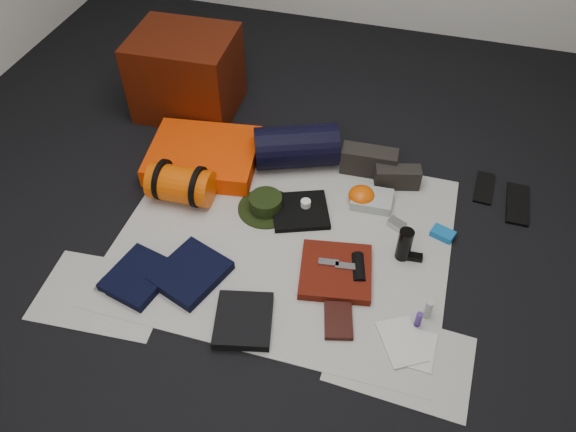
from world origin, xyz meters
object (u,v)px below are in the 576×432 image
(compact_camera, at_px, (397,224))
(stuff_sack, at_px, (181,185))
(sleeping_pad, at_px, (204,156))
(navy_duffel, at_px, (296,147))
(red_cabinet, at_px, (186,74))
(paperback_book, at_px, (338,320))
(water_bottle, at_px, (404,244))

(compact_camera, bearing_deg, stuff_sack, -147.50)
(sleeping_pad, height_order, navy_duffel, navy_duffel)
(red_cabinet, distance_m, sleeping_pad, 0.58)
(sleeping_pad, xyz_separation_m, navy_duffel, (0.50, 0.14, 0.07))
(compact_camera, height_order, paperback_book, compact_camera)
(navy_duffel, bearing_deg, red_cabinet, 135.08)
(stuff_sack, height_order, paperback_book, stuff_sack)
(navy_duffel, height_order, water_bottle, navy_duffel)
(sleeping_pad, distance_m, paperback_book, 1.26)
(stuff_sack, height_order, navy_duffel, navy_duffel)
(stuff_sack, relative_size, navy_duffel, 0.73)
(red_cabinet, height_order, water_bottle, red_cabinet)
(compact_camera, bearing_deg, red_cabinet, -178.47)
(red_cabinet, xyz_separation_m, stuff_sack, (0.28, -0.77, -0.14))
(sleeping_pad, bearing_deg, compact_camera, -9.52)
(red_cabinet, relative_size, navy_duffel, 1.29)
(paperback_book, bearing_deg, navy_duffel, 101.13)
(navy_duffel, xyz_separation_m, compact_camera, (0.62, -0.33, -0.10))
(navy_duffel, bearing_deg, water_bottle, -59.13)
(water_bottle, relative_size, compact_camera, 1.99)
(water_bottle, xyz_separation_m, compact_camera, (-0.05, 0.18, -0.07))
(sleeping_pad, xyz_separation_m, stuff_sack, (-0.00, -0.29, 0.04))
(water_bottle, relative_size, paperback_book, 0.95)
(sleeping_pad, relative_size, navy_duffel, 1.29)
(navy_duffel, bearing_deg, sleeping_pad, 174.41)
(navy_duffel, relative_size, compact_camera, 5.10)
(red_cabinet, relative_size, water_bottle, 3.31)
(sleeping_pad, relative_size, compact_camera, 6.60)
(stuff_sack, relative_size, compact_camera, 3.71)
(stuff_sack, height_order, water_bottle, stuff_sack)
(red_cabinet, height_order, compact_camera, red_cabinet)
(paperback_book, bearing_deg, red_cabinet, 119.33)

